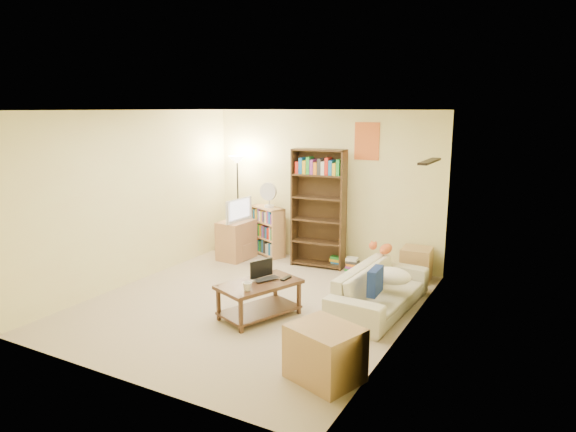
{
  "coord_description": "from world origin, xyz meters",
  "views": [
    {
      "loc": [
        3.47,
        -5.4,
        2.53
      ],
      "look_at": [
        0.13,
        0.75,
        1.05
      ],
      "focal_mm": 32.0,
      "sensor_mm": 36.0,
      "label": 1
    }
  ],
  "objects_px": {
    "tv_stand": "(236,240)",
    "desk_fan": "(269,194)",
    "coffee_table": "(259,295)",
    "television": "(236,210)",
    "floor_lamp": "(237,176)",
    "end_cabinet": "(325,353)",
    "laptop": "(269,280)",
    "short_bookshelf": "(268,231)",
    "mug": "(247,286)",
    "tall_bookshelf": "(318,206)",
    "tabby_cat": "(384,248)",
    "side_table": "(416,264)",
    "sofa": "(380,289)"
  },
  "relations": [
    {
      "from": "floor_lamp",
      "to": "tv_stand",
      "type": "bearing_deg",
      "value": -61.7
    },
    {
      "from": "tall_bookshelf",
      "to": "desk_fan",
      "type": "relative_size",
      "value": 4.4
    },
    {
      "from": "short_bookshelf",
      "to": "mug",
      "type": "bearing_deg",
      "value": -39.14
    },
    {
      "from": "tv_stand",
      "to": "side_table",
      "type": "relative_size",
      "value": 1.35
    },
    {
      "from": "mug",
      "to": "short_bookshelf",
      "type": "distance_m",
      "value": 3.01
    },
    {
      "from": "television",
      "to": "floor_lamp",
      "type": "distance_m",
      "value": 0.65
    },
    {
      "from": "mug",
      "to": "television",
      "type": "xyz_separation_m",
      "value": [
        -1.68,
        2.26,
        0.36
      ]
    },
    {
      "from": "sofa",
      "to": "floor_lamp",
      "type": "relative_size",
      "value": 1.09
    },
    {
      "from": "short_bookshelf",
      "to": "side_table",
      "type": "xyz_separation_m",
      "value": [
        2.63,
        -0.08,
        -0.18
      ]
    },
    {
      "from": "side_table",
      "to": "coffee_table",
      "type": "bearing_deg",
      "value": -119.8
    },
    {
      "from": "sofa",
      "to": "desk_fan",
      "type": "bearing_deg",
      "value": 63.24
    },
    {
      "from": "laptop",
      "to": "tv_stand",
      "type": "height_order",
      "value": "tv_stand"
    },
    {
      "from": "tv_stand",
      "to": "desk_fan",
      "type": "relative_size",
      "value": 1.52
    },
    {
      "from": "end_cabinet",
      "to": "tabby_cat",
      "type": "bearing_deg",
      "value": 96.51
    },
    {
      "from": "laptop",
      "to": "end_cabinet",
      "type": "xyz_separation_m",
      "value": [
        1.24,
        -1.06,
        -0.19
      ]
    },
    {
      "from": "end_cabinet",
      "to": "laptop",
      "type": "bearing_deg",
      "value": 139.45
    },
    {
      "from": "tv_stand",
      "to": "desk_fan",
      "type": "height_order",
      "value": "desk_fan"
    },
    {
      "from": "tall_bookshelf",
      "to": "short_bookshelf",
      "type": "distance_m",
      "value": 1.2
    },
    {
      "from": "laptop",
      "to": "end_cabinet",
      "type": "relative_size",
      "value": 0.61
    },
    {
      "from": "laptop",
      "to": "end_cabinet",
      "type": "height_order",
      "value": "end_cabinet"
    },
    {
      "from": "floor_lamp",
      "to": "television",
      "type": "bearing_deg",
      "value": -61.7
    },
    {
      "from": "tabby_cat",
      "to": "end_cabinet",
      "type": "distance_m",
      "value": 2.66
    },
    {
      "from": "tall_bookshelf",
      "to": "desk_fan",
      "type": "xyz_separation_m",
      "value": [
        -1.0,
        0.12,
        0.09
      ]
    },
    {
      "from": "floor_lamp",
      "to": "end_cabinet",
      "type": "height_order",
      "value": "floor_lamp"
    },
    {
      "from": "sofa",
      "to": "end_cabinet",
      "type": "height_order",
      "value": "sofa"
    },
    {
      "from": "coffee_table",
      "to": "television",
      "type": "height_order",
      "value": "television"
    },
    {
      "from": "tabby_cat",
      "to": "short_bookshelf",
      "type": "height_order",
      "value": "short_bookshelf"
    },
    {
      "from": "tall_bookshelf",
      "to": "floor_lamp",
      "type": "xyz_separation_m",
      "value": [
        -1.58,
        0.06,
        0.37
      ]
    },
    {
      "from": "tabby_cat",
      "to": "laptop",
      "type": "xyz_separation_m",
      "value": [
        -0.94,
        -1.56,
        -0.15
      ]
    },
    {
      "from": "laptop",
      "to": "tall_bookshelf",
      "type": "relative_size",
      "value": 0.2
    },
    {
      "from": "laptop",
      "to": "desk_fan",
      "type": "distance_m",
      "value": 2.7
    },
    {
      "from": "television",
      "to": "tall_bookshelf",
      "type": "xyz_separation_m",
      "value": [
        1.4,
        0.28,
        0.15
      ]
    },
    {
      "from": "television",
      "to": "desk_fan",
      "type": "bearing_deg",
      "value": -41.49
    },
    {
      "from": "television",
      "to": "floor_lamp",
      "type": "xyz_separation_m",
      "value": [
        -0.18,
        0.34,
        0.52
      ]
    },
    {
      "from": "coffee_table",
      "to": "side_table",
      "type": "height_order",
      "value": "side_table"
    },
    {
      "from": "mug",
      "to": "floor_lamp",
      "type": "relative_size",
      "value": 0.08
    },
    {
      "from": "television",
      "to": "short_bookshelf",
      "type": "height_order",
      "value": "television"
    },
    {
      "from": "short_bookshelf",
      "to": "tall_bookshelf",
      "type": "bearing_deg",
      "value": 15.67
    },
    {
      "from": "television",
      "to": "tall_bookshelf",
      "type": "bearing_deg",
      "value": -75.14
    },
    {
      "from": "tv_stand",
      "to": "desk_fan",
      "type": "bearing_deg",
      "value": 48.51
    },
    {
      "from": "side_table",
      "to": "short_bookshelf",
      "type": "bearing_deg",
      "value": 178.16
    },
    {
      "from": "desk_fan",
      "to": "side_table",
      "type": "xyz_separation_m",
      "value": [
        2.58,
        -0.04,
        -0.84
      ]
    },
    {
      "from": "coffee_table",
      "to": "tall_bookshelf",
      "type": "distance_m",
      "value": 2.36
    },
    {
      "from": "tabby_cat",
      "to": "short_bookshelf",
      "type": "distance_m",
      "value": 2.45
    },
    {
      "from": "coffee_table",
      "to": "end_cabinet",
      "type": "height_order",
      "value": "end_cabinet"
    },
    {
      "from": "short_bookshelf",
      "to": "side_table",
      "type": "bearing_deg",
      "value": 22.87
    },
    {
      "from": "laptop",
      "to": "floor_lamp",
      "type": "bearing_deg",
      "value": 66.34
    },
    {
      "from": "tabby_cat",
      "to": "side_table",
      "type": "relative_size",
      "value": 0.86
    },
    {
      "from": "tall_bookshelf",
      "to": "side_table",
      "type": "distance_m",
      "value": 1.76
    },
    {
      "from": "mug",
      "to": "floor_lamp",
      "type": "bearing_deg",
      "value": 125.7
    }
  ]
}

